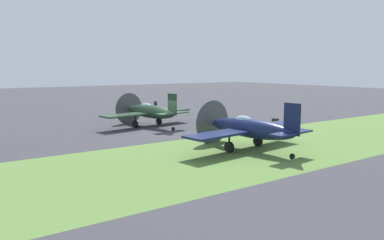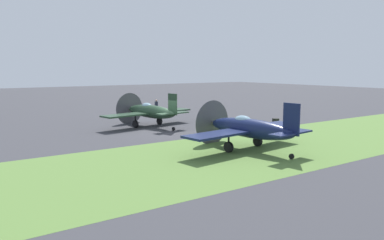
{
  "view_description": "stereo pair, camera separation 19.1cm",
  "coord_description": "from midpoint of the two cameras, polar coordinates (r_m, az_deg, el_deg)",
  "views": [
    {
      "loc": [
        -15.98,
        -26.75,
        5.2
      ],
      "look_at": [
        0.62,
        -3.27,
        1.27
      ],
      "focal_mm": 35.91,
      "sensor_mm": 36.0,
      "label": 1
    },
    {
      "loc": [
        -15.82,
        -26.86,
        5.2
      ],
      "look_at": [
        0.62,
        -3.27,
        1.27
      ],
      "focal_mm": 35.91,
      "sensor_mm": 36.0,
      "label": 2
    }
  ],
  "objects": [
    {
      "name": "ground_plane",
      "position": [
        31.59,
        -4.52,
        -1.71
      ],
      "size": [
        160.0,
        160.0,
        0.0
      ],
      "primitive_type": "plane",
      "color": "#38383D"
    },
    {
      "name": "grass_verge",
      "position": [
        24.16,
        6.96,
        -4.69
      ],
      "size": [
        120.0,
        11.0,
        0.01
      ],
      "primitive_type": "cube",
      "color": "#567A38",
      "rests_on": "ground"
    },
    {
      "name": "airplane_wingman",
      "position": [
        24.5,
        8.16,
        -1.2
      ],
      "size": [
        9.48,
        7.52,
        3.36
      ],
      "rotation": [
        0.0,
        0.0,
        0.12
      ],
      "color": "#141E47",
      "rests_on": "ground"
    },
    {
      "name": "fuel_drum",
      "position": [
        33.69,
        12.09,
        -0.49
      ],
      "size": [
        0.6,
        0.6,
        0.9
      ],
      "primitive_type": "cylinder",
      "color": "black",
      "rests_on": "ground"
    },
    {
      "name": "airplane_lead",
      "position": [
        34.2,
        -6.5,
        1.27
      ],
      "size": [
        9.1,
        7.25,
        3.22
      ],
      "rotation": [
        0.0,
        0.0,
        0.17
      ],
      "color": "#233D28",
      "rests_on": "ground"
    },
    {
      "name": "runway_marker_cone",
      "position": [
        31.27,
        9.32,
        -1.48
      ],
      "size": [
        0.36,
        0.36,
        0.44
      ],
      "primitive_type": "cone",
      "color": "orange",
      "rests_on": "ground"
    },
    {
      "name": "ground_crew_chief",
      "position": [
        42.53,
        -5.57,
        1.96
      ],
      "size": [
        0.38,
        0.63,
        1.73
      ],
      "rotation": [
        0.0,
        0.0,
        1.5
      ],
      "color": "#2D3342",
      "rests_on": "ground"
    }
  ]
}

